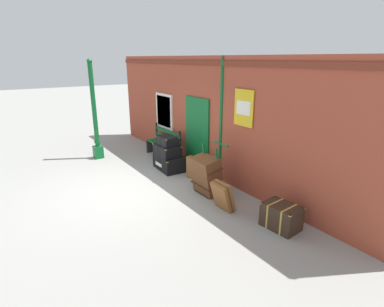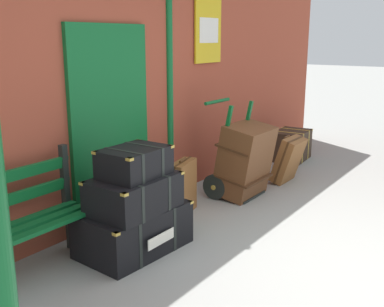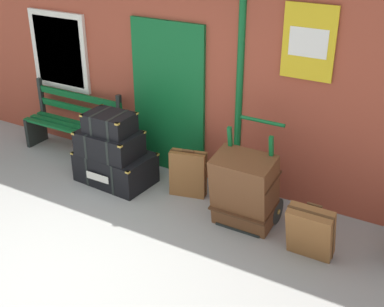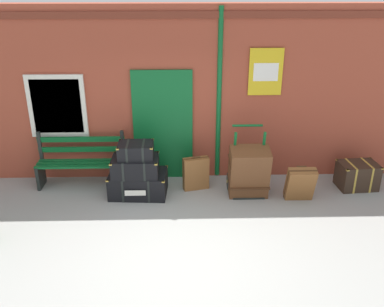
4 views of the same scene
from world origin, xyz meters
name	(u,v)px [view 1 (image 1 of 4)]	position (x,y,z in m)	size (l,w,h in m)	color
ground_plane	(122,191)	(0.00, 0.00, 0.00)	(60.00, 60.00, 0.00)	gray
brick_facade	(207,116)	(-0.02, 2.60, 1.60)	(10.40, 0.35, 3.20)	#9E422D
lamp_post	(95,122)	(-2.89, 0.34, 1.20)	(0.28, 0.28, 3.13)	#0F5B28
platform_bench	(164,144)	(-1.75, 2.16, 0.44)	(1.60, 0.43, 1.01)	#0F5B28
steamer_trunk_base	(170,162)	(-0.67, 1.75, 0.21)	(1.05, 0.71, 0.43)	black
steamer_trunk_middle	(167,150)	(-0.70, 1.70, 0.58)	(0.82, 0.56, 0.33)	black
steamer_trunk_top	(168,141)	(-0.68, 1.70, 0.87)	(0.61, 0.46, 0.27)	black
porters_trolley	(212,181)	(1.28, 1.82, 0.27)	(0.71, 0.60, 1.20)	black
large_brown_trunk	(207,175)	(1.28, 1.64, 0.47)	(0.70, 0.58, 0.94)	brown
suitcase_olive	(223,196)	(2.15, 1.43, 0.32)	(0.49, 0.36, 0.65)	brown
suitcase_brown	(195,168)	(0.36, 1.93, 0.30)	(0.49, 0.27, 0.65)	brown
corner_trunk	(281,216)	(3.33, 1.90, 0.24)	(0.73, 0.55, 0.49)	#332319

